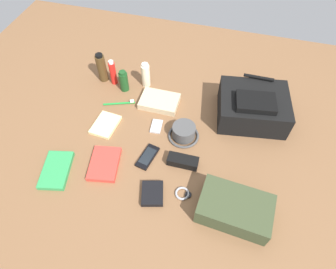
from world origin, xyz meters
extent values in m
cube|color=brown|center=(0.00, 0.00, -0.01)|extent=(2.64, 2.02, 0.02)
cube|color=black|center=(0.37, 0.26, 0.07)|extent=(0.37, 0.33, 0.14)
cube|color=black|center=(0.37, 0.21, 0.15)|extent=(0.20, 0.15, 0.03)
cylinder|color=black|center=(0.37, 0.39, 0.15)|extent=(0.15, 0.02, 0.02)
cube|color=#384228|center=(0.35, -0.29, 0.05)|extent=(0.30, 0.20, 0.09)
cube|color=#2C3520|center=(0.35, -0.19, 0.01)|extent=(0.27, 0.08, 0.01)
cylinder|color=#464646|center=(0.07, 0.04, 0.04)|extent=(0.11, 0.11, 0.06)
torus|color=#464646|center=(0.07, 0.04, 0.01)|extent=(0.15, 0.15, 0.01)
cylinder|color=#473319|center=(-0.47, 0.32, 0.08)|extent=(0.05, 0.05, 0.16)
cylinder|color=black|center=(-0.47, 0.32, 0.17)|extent=(0.04, 0.04, 0.01)
cylinder|color=red|center=(-0.40, 0.31, 0.07)|extent=(0.04, 0.04, 0.14)
cylinder|color=silver|center=(-0.40, 0.31, 0.14)|extent=(0.03, 0.03, 0.01)
cylinder|color=#19471E|center=(-0.32, 0.27, 0.06)|extent=(0.05, 0.05, 0.11)
cylinder|color=#19471E|center=(-0.32, 0.27, 0.12)|extent=(0.04, 0.04, 0.01)
cylinder|color=beige|center=(-0.22, 0.34, 0.07)|extent=(0.05, 0.05, 0.13)
cylinder|color=silver|center=(-0.22, 0.34, 0.14)|extent=(0.03, 0.03, 0.01)
cube|color=#2D934C|center=(-0.44, -0.30, 0.01)|extent=(0.15, 0.21, 0.02)
cube|color=white|center=(-0.44, -0.30, 0.01)|extent=(0.15, 0.20, 0.02)
cube|color=red|center=(-0.24, -0.22, 0.01)|extent=(0.16, 0.20, 0.02)
cube|color=white|center=(-0.24, -0.22, 0.01)|extent=(0.15, 0.19, 0.02)
cube|color=black|center=(-0.06, -0.13, 0.01)|extent=(0.08, 0.14, 0.01)
cube|color=black|center=(-0.06, -0.13, 0.01)|extent=(0.07, 0.10, 0.00)
cube|color=#B7B7BC|center=(-0.08, 0.06, 0.01)|extent=(0.06, 0.09, 0.01)
cylinder|color=silver|center=(-0.08, 0.05, 0.01)|extent=(0.03, 0.03, 0.00)
torus|color=#99999E|center=(0.13, -0.26, 0.01)|extent=(0.06, 0.06, 0.01)
cylinder|color=black|center=(0.16, -0.26, 0.01)|extent=(0.03, 0.03, 0.01)
cylinder|color=#198C33|center=(-0.31, 0.16, 0.01)|extent=(0.16, 0.07, 0.01)
cube|color=white|center=(-0.25, 0.18, 0.02)|extent=(0.02, 0.02, 0.01)
cube|color=black|center=(0.01, -0.30, 0.01)|extent=(0.12, 0.13, 0.02)
cube|color=beige|center=(-0.33, 0.00, 0.01)|extent=(0.12, 0.16, 0.02)
cube|color=#C6B289|center=(-0.11, 0.22, 0.02)|extent=(0.20, 0.14, 0.04)
cube|color=black|center=(0.10, -0.11, 0.02)|extent=(0.14, 0.06, 0.04)
camera|label=1|loc=(0.22, -0.80, 1.13)|focal=30.86mm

